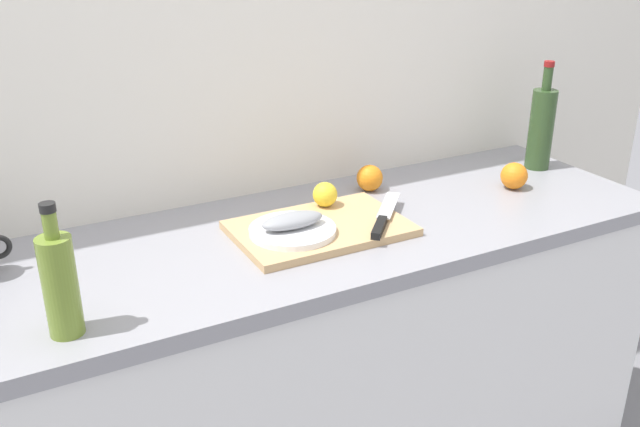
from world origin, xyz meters
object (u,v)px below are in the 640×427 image
(lemon_0, at_px, (325,194))
(chef_knife, at_px, (383,219))
(fish_fillet, at_px, (292,221))
(wine_bottle, at_px, (541,127))
(orange_0, at_px, (370,178))
(olive_oil_bottle, at_px, (60,283))
(cutting_board, at_px, (320,228))
(white_plate, at_px, (293,230))

(lemon_0, bearing_deg, chef_knife, -64.92)
(fish_fillet, distance_m, wine_bottle, 0.91)
(chef_knife, xyz_separation_m, orange_0, (0.11, 0.25, 0.01))
(olive_oil_bottle, bearing_deg, orange_0, 22.41)
(orange_0, bearing_deg, fish_fillet, -149.48)
(cutting_board, xyz_separation_m, chef_knife, (0.14, -0.06, 0.02))
(wine_bottle, bearing_deg, olive_oil_bottle, -168.68)
(white_plate, height_order, wine_bottle, wine_bottle)
(fish_fillet, bearing_deg, white_plate, -90.00)
(olive_oil_bottle, distance_m, wine_bottle, 1.48)
(chef_knife, bearing_deg, cutting_board, 109.63)
(chef_knife, height_order, olive_oil_bottle, olive_oil_bottle)
(fish_fillet, xyz_separation_m, olive_oil_bottle, (-0.55, -0.17, 0.05))
(chef_knife, height_order, orange_0, orange_0)
(wine_bottle, bearing_deg, cutting_board, -172.25)
(chef_knife, relative_size, wine_bottle, 0.71)
(white_plate, xyz_separation_m, olive_oil_bottle, (-0.55, -0.17, 0.08))
(chef_knife, relative_size, orange_0, 3.13)
(white_plate, bearing_deg, chef_knife, -11.71)
(fish_fillet, bearing_deg, wine_bottle, 7.88)
(cutting_board, height_order, chef_knife, chef_knife)
(white_plate, xyz_separation_m, chef_knife, (0.23, -0.05, 0.00))
(cutting_board, xyz_separation_m, fish_fillet, (-0.08, -0.01, 0.04))
(fish_fillet, relative_size, lemon_0, 2.42)
(wine_bottle, relative_size, orange_0, 4.40)
(orange_0, bearing_deg, lemon_0, -155.60)
(lemon_0, xyz_separation_m, olive_oil_bottle, (-0.70, -0.28, 0.05))
(olive_oil_bottle, height_order, wine_bottle, wine_bottle)
(lemon_0, bearing_deg, orange_0, 24.40)
(white_plate, distance_m, orange_0, 0.40)
(cutting_board, xyz_separation_m, white_plate, (-0.08, -0.01, 0.02))
(chef_knife, height_order, lemon_0, lemon_0)
(fish_fillet, relative_size, chef_knife, 0.67)
(lemon_0, distance_m, olive_oil_bottle, 0.75)
(cutting_board, bearing_deg, lemon_0, 55.78)
(wine_bottle, xyz_separation_m, orange_0, (-0.56, 0.08, -0.09))
(white_plate, distance_m, olive_oil_bottle, 0.58)
(fish_fillet, distance_m, chef_knife, 0.23)
(fish_fillet, height_order, olive_oil_bottle, olive_oil_bottle)
(orange_0, bearing_deg, cutting_board, -144.11)
(lemon_0, height_order, olive_oil_bottle, olive_oil_bottle)
(olive_oil_bottle, bearing_deg, cutting_board, 15.86)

